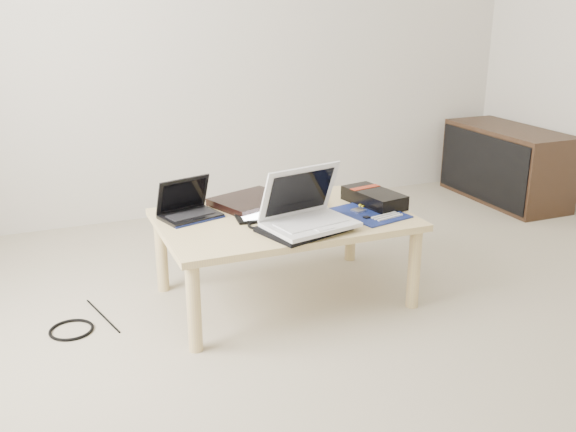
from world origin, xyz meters
name	(u,v)px	position (x,y,z in m)	size (l,w,h in m)	color
ground	(389,351)	(0.00, 0.00, 0.00)	(4.00, 4.00, 0.00)	#BAAD96
coffee_table	(284,227)	(-0.20, 0.60, 0.35)	(1.10, 0.70, 0.40)	tan
media_cabinet	(505,164)	(1.77, 1.45, 0.25)	(0.41, 0.90, 0.50)	#3B2518
book	(252,201)	(-0.28, 0.82, 0.42)	(0.41, 0.37, 0.03)	black
netbook	(188,209)	(-0.60, 0.76, 0.44)	(0.29, 0.24, 0.17)	black
tablet	(262,215)	(-0.29, 0.64, 0.41)	(0.26, 0.21, 0.01)	black
remote	(322,207)	(0.00, 0.63, 0.41)	(0.11, 0.22, 0.02)	silver
neoprene_sleeve	(304,228)	(-0.20, 0.40, 0.41)	(0.34, 0.25, 0.02)	black
white_laptop	(307,213)	(-0.18, 0.41, 0.47)	(0.41, 0.32, 0.25)	silver
motherboard	(370,213)	(0.17, 0.49, 0.40)	(0.31, 0.36, 0.01)	#0C134F
gpu_box	(374,198)	(0.25, 0.60, 0.43)	(0.21, 0.33, 0.07)	black
cable_coil	(259,225)	(-0.35, 0.52, 0.41)	(0.10, 0.10, 0.01)	black
floor_cable_coil	(71,330)	(-1.14, 0.65, 0.01)	(0.18, 0.18, 0.01)	black
floor_cable_trail	(103,316)	(-1.01, 0.73, 0.00)	(0.01, 0.01, 0.37)	black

